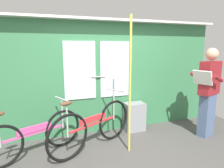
{
  "coord_description": "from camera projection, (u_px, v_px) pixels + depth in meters",
  "views": [
    {
      "loc": [
        -1.2,
        -2.46,
        1.7
      ],
      "look_at": [
        -0.07,
        0.79,
        1.07
      ],
      "focal_mm": 31.81,
      "sensor_mm": 36.0,
      "label": 1
    }
  ],
  "objects": [
    {
      "name": "passenger_reading_newspaper",
      "position": [
        208.0,
        91.0,
        3.75
      ],
      "size": [
        0.62,
        0.56,
        1.7
      ],
      "rotation": [
        0.0,
        0.0,
        3.47
      ],
      "color": "slate",
      "rests_on": "ground_plane"
    },
    {
      "name": "bicycle_near_door",
      "position": [
        34.0,
        135.0,
        3.09
      ],
      "size": [
        1.5,
        0.76,
        0.86
      ],
      "rotation": [
        0.0,
        0.0,
        0.42
      ],
      "color": "black",
      "rests_on": "ground_plane"
    },
    {
      "name": "handrail_pole",
      "position": [
        130.0,
        87.0,
        3.13
      ],
      "size": [
        0.04,
        0.04,
        2.19
      ],
      "primitive_type": "cylinder",
      "color": "#C6C14C",
      "rests_on": "ground_plane"
    },
    {
      "name": "train_door_wall",
      "position": [
        107.0,
        75.0,
        3.97
      ],
      "size": [
        4.73,
        0.28,
        2.23
      ],
      "color": "#387A4C",
      "rests_on": "ground_plane"
    },
    {
      "name": "trash_bin_by_wall",
      "position": [
        134.0,
        117.0,
        4.1
      ],
      "size": [
        0.41,
        0.28,
        0.59
      ],
      "primitive_type": "cube",
      "color": "gray",
      "rests_on": "ground_plane"
    },
    {
      "name": "ground_plane",
      "position": [
        134.0,
        164.0,
        2.98
      ],
      "size": [
        5.73,
        4.22,
        0.04
      ],
      "primitive_type": "cube",
      "color": "#474442"
    },
    {
      "name": "bicycle_leaning_behind",
      "position": [
        93.0,
        126.0,
        3.34
      ],
      "size": [
        1.58,
        0.87,
        0.95
      ],
      "rotation": [
        0.0,
        0.0,
        0.48
      ],
      "color": "black",
      "rests_on": "ground_plane"
    }
  ]
}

